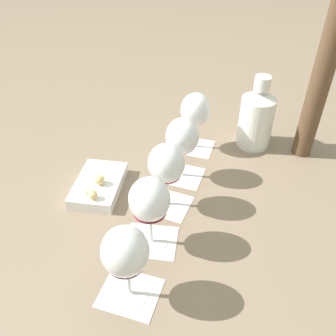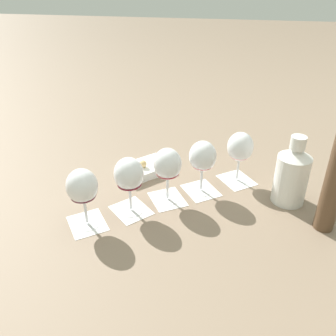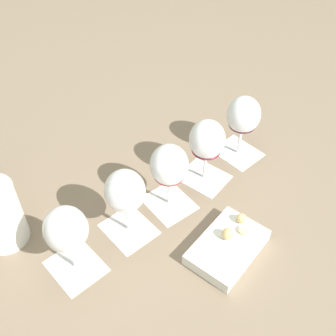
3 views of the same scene
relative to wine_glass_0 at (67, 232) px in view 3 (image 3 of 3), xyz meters
The scene contains 12 objects.
ground_plane 0.28m from the wine_glass_0, 37.09° to the left, with size 8.00×8.00×0.00m, color #7F6B56.
tasting_card_0 0.11m from the wine_glass_0, behind, with size 0.14×0.14×0.00m.
tasting_card_1 0.18m from the wine_glass_0, 37.09° to the left, with size 0.14×0.14×0.00m.
tasting_card_2 0.27m from the wine_glass_0, 35.98° to the left, with size 0.13×0.14×0.00m.
tasting_card_3 0.38m from the wine_glass_0, 36.64° to the left, with size 0.14×0.14×0.00m.
tasting_card_4 0.51m from the wine_glass_0, 37.04° to the left, with size 0.14×0.14×0.00m.
wine_glass_0 is the anchor object (origin of this frame).
wine_glass_1 0.14m from the wine_glass_0, 37.09° to the left, with size 0.08×0.08×0.17m.
wine_glass_2 0.25m from the wine_glass_0, 35.98° to the left, with size 0.08×0.08×0.17m.
wine_glass_3 0.37m from the wine_glass_0, 36.64° to the left, with size 0.08×0.08×0.17m.
wine_glass_4 0.49m from the wine_glass_0, 37.04° to the left, with size 0.08×0.08×0.17m.
snack_dish 0.32m from the wine_glass_0, ahead, with size 0.19×0.19×0.05m.
Camera 3 is at (-0.07, -0.63, 0.73)m, focal length 45.00 mm.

